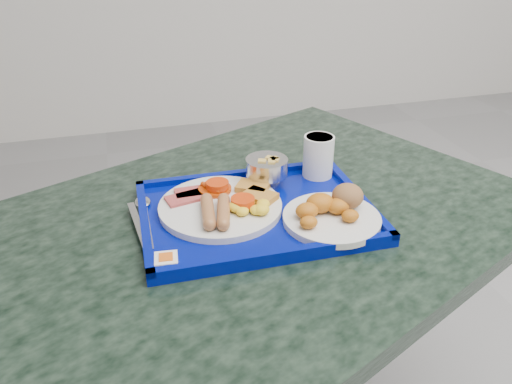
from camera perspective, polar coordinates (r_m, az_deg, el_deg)
table at (r=1.04m, az=-1.13°, el=-11.47°), size 1.31×1.12×0.69m
tray at (r=0.94m, az=-0.00°, el=-2.44°), size 0.43×0.32×0.03m
main_plate at (r=0.93m, az=-3.64°, el=-1.41°), size 0.23×0.23×0.04m
bread_plate at (r=0.91m, az=8.75°, el=-2.18°), size 0.18×0.18×0.06m
fruit_bowl at (r=1.01m, az=1.25°, el=2.81°), size 0.09×0.09×0.06m
juice_cup at (r=1.05m, az=7.14°, el=4.23°), size 0.06×0.06×0.09m
spoon at (r=0.95m, az=-12.68°, el=-1.87°), size 0.03×0.18×0.01m
knife at (r=0.90m, az=-13.20°, el=-3.97°), size 0.03×0.18×0.00m
jam_packet at (r=0.81m, az=-10.22°, el=-7.70°), size 0.04×0.04×0.01m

